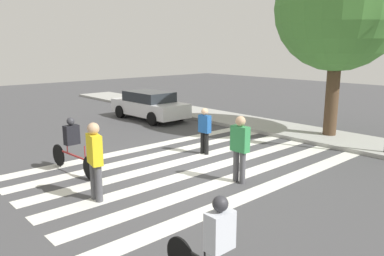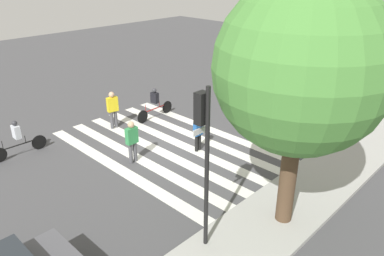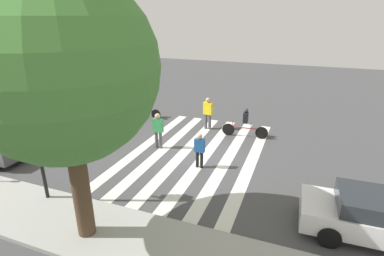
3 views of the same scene
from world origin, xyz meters
TOP-DOWN VIEW (x-y plane):
  - ground_plane at (0.00, 0.00)m, footprint 60.00×60.00m
  - sidewalk_curb at (0.00, 6.25)m, footprint 36.00×2.50m
  - crosswalk_stripes at (-0.00, 0.00)m, footprint 5.88×10.00m
  - street_tree at (1.01, 6.48)m, footprint 4.76×4.76m
  - pedestrian_adult_tall_backpack at (0.47, -3.41)m, footprint 0.55×0.33m
  - pedestrian_child_with_backpack at (-0.66, 1.20)m, footprint 0.44×0.23m
  - pedestrian_adult_blue_shirt at (1.92, -0.01)m, footprint 0.50×0.27m
  - cyclist_near_curb at (-1.79, -2.93)m, footprint 2.46×0.42m
  - cyclist_mid_street at (4.91, -3.89)m, footprint 2.33×0.40m
  - car_parked_silver_sedan at (-7.02, 3.50)m, footprint 4.38×1.98m

SIDE VIEW (x-z plane):
  - ground_plane at x=0.00m, z-range 0.00..0.00m
  - crosswalk_stripes at x=0.00m, z-range 0.00..0.01m
  - sidewalk_curb at x=0.00m, z-range 0.00..0.14m
  - car_parked_silver_sedan at x=-7.02m, z-range 0.02..1.43m
  - cyclist_mid_street at x=4.91m, z-range 0.06..1.66m
  - cyclist_near_curb at x=-1.79m, z-range 0.06..1.68m
  - pedestrian_child_with_backpack at x=-0.66m, z-range 0.10..1.67m
  - pedestrian_adult_blue_shirt at x=1.92m, z-range 0.12..1.92m
  - pedestrian_adult_tall_backpack at x=0.47m, z-range 0.12..1.99m
  - street_tree at x=1.01m, z-range 1.29..8.68m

